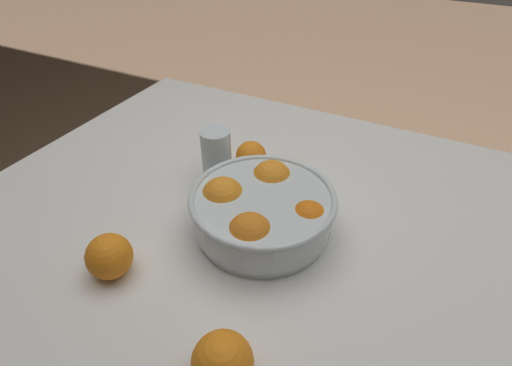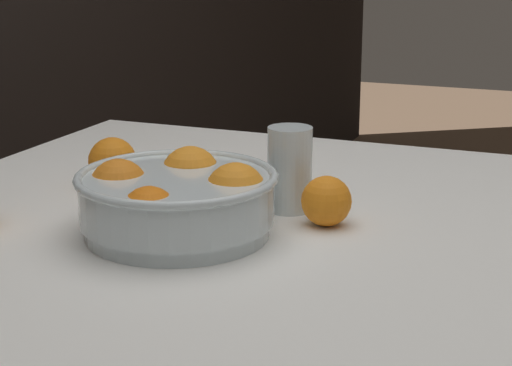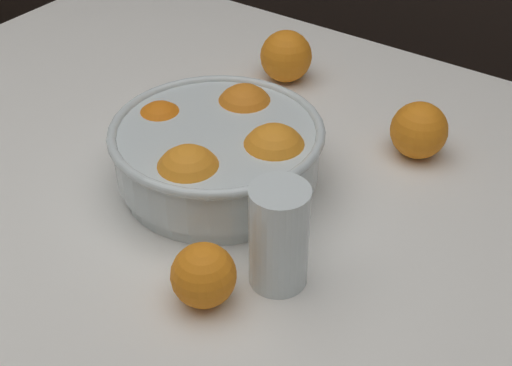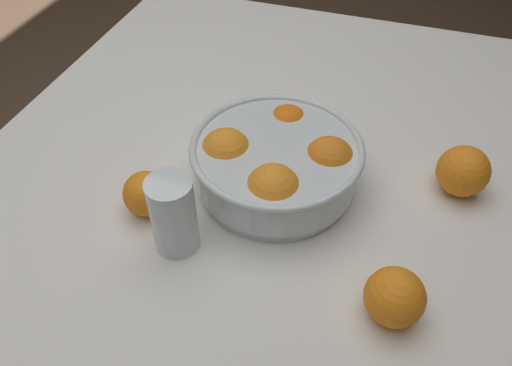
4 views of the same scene
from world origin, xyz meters
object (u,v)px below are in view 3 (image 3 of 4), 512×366
object	(u,v)px
fruit_bowl	(218,151)
orange_loose_near_bowl	(286,56)
orange_loose_aside	(203,275)
orange_loose_front	(419,130)
juice_glass	(279,240)

from	to	relation	value
fruit_bowl	orange_loose_near_bowl	bearing A→B (deg)	106.02
orange_loose_near_bowl	orange_loose_aside	distance (m)	0.50
orange_loose_near_bowl	orange_loose_front	xyz separation A→B (m)	(0.26, -0.07, -0.00)
orange_loose_aside	fruit_bowl	bearing A→B (deg)	123.45
fruit_bowl	orange_loose_front	world-z (taller)	fruit_bowl
juice_glass	orange_loose_aside	bearing A→B (deg)	-123.55
orange_loose_near_bowl	orange_loose_aside	xyz separation A→B (m)	(0.20, -0.46, -0.01)
orange_loose_near_bowl	orange_loose_aside	world-z (taller)	orange_loose_near_bowl
fruit_bowl	juice_glass	size ratio (longest dim) A/B	2.18
juice_glass	fruit_bowl	bearing A→B (deg)	147.64
orange_loose_front	orange_loose_aside	bearing A→B (deg)	-100.07
orange_loose_aside	juice_glass	bearing A→B (deg)	56.45
orange_loose_front	fruit_bowl	bearing A→B (deg)	-131.13
juice_glass	orange_loose_front	world-z (taller)	juice_glass
fruit_bowl	orange_loose_front	distance (m)	0.28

